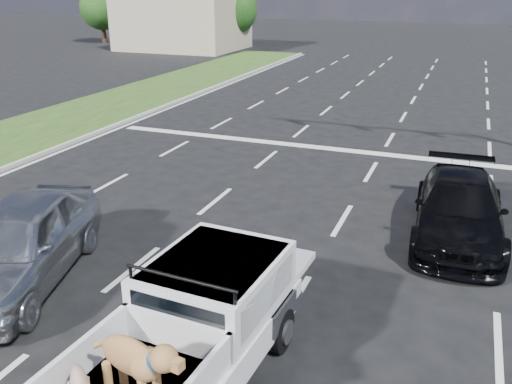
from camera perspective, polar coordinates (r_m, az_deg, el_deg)
ground at (r=10.81m, az=-5.01°, el=-9.69°), size 160.00×160.00×0.00m
road_markings at (r=16.39m, az=5.10°, el=1.36°), size 17.75×60.00×0.01m
curb_left at (r=20.25m, az=-20.82°, el=4.10°), size 0.15×60.00×0.14m
building_left at (r=50.58m, az=-7.69°, el=17.18°), size 10.00×8.00×4.40m
tree_far_a at (r=57.60m, az=-15.96°, el=18.14°), size 4.20×4.20×5.40m
tree_far_b at (r=54.25m, az=-10.59°, el=18.43°), size 4.20×4.20×5.40m
tree_far_c at (r=50.55m, az=-2.41°, el=18.57°), size 4.20×4.20×5.40m
pickup_truck at (r=7.83m, az=-7.77°, el=-15.36°), size 2.16×5.19×1.91m
silver_sedan at (r=11.49m, az=-23.76°, el=-4.97°), size 3.26×5.16×1.64m
black_coupe at (r=13.23m, az=20.58°, el=-1.70°), size 2.15×4.87×1.39m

